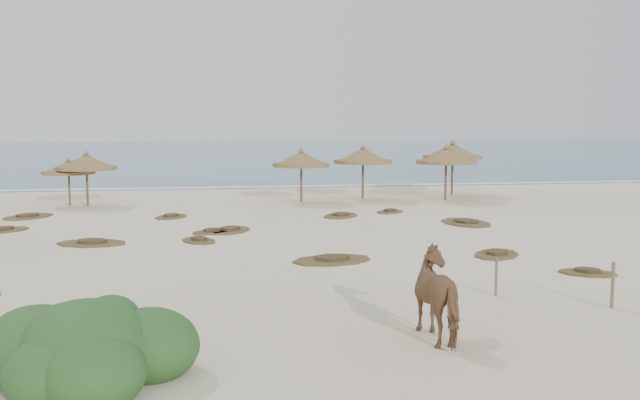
# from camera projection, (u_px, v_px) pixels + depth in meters

# --- Properties ---
(ground) EXTENTS (160.00, 160.00, 0.00)m
(ground) POSITION_uv_depth(u_px,v_px,m) (270.00, 272.00, 20.42)
(ground) COLOR beige
(ground) RESTS_ON ground
(ocean) EXTENTS (200.00, 100.00, 0.01)m
(ocean) POSITION_uv_depth(u_px,v_px,m) (219.00, 153.00, 94.00)
(ocean) COLOR navy
(ocean) RESTS_ON ground
(foam_line) EXTENTS (70.00, 0.60, 0.01)m
(foam_line) POSITION_uv_depth(u_px,v_px,m) (234.00, 187.00, 45.93)
(foam_line) COLOR silver
(foam_line) RESTS_ON ground
(palapa_1) EXTENTS (3.59, 3.59, 2.81)m
(palapa_1) POSITION_uv_depth(u_px,v_px,m) (86.00, 163.00, 35.85)
(palapa_1) COLOR brown
(palapa_1) RESTS_ON ground
(palapa_2) EXTENTS (3.40, 3.40, 2.46)m
(palapa_2) POSITION_uv_depth(u_px,v_px,m) (69.00, 168.00, 36.03)
(palapa_2) COLOR brown
(palapa_2) RESTS_ON ground
(palapa_3) EXTENTS (3.46, 3.46, 2.88)m
(palapa_3) POSITION_uv_depth(u_px,v_px,m) (301.00, 160.00, 37.65)
(palapa_3) COLOR brown
(palapa_3) RESTS_ON ground
(palapa_4) EXTENTS (4.22, 4.22, 3.01)m
(palapa_4) POSITION_uv_depth(u_px,v_px,m) (363.00, 157.00, 39.01)
(palapa_4) COLOR brown
(palapa_4) RESTS_ON ground
(palapa_5) EXTENTS (4.12, 4.12, 3.03)m
(palapa_5) POSITION_uv_depth(u_px,v_px,m) (446.00, 157.00, 38.51)
(palapa_5) COLOR brown
(palapa_5) RESTS_ON ground
(palapa_6) EXTENTS (4.33, 4.33, 3.20)m
(palapa_6) POSITION_uv_depth(u_px,v_px,m) (453.00, 152.00, 41.16)
(palapa_6) COLOR brown
(palapa_6) RESTS_ON ground
(horse) EXTENTS (1.18, 2.20, 1.78)m
(horse) POSITION_uv_depth(u_px,v_px,m) (443.00, 295.00, 14.11)
(horse) COLOR brown
(horse) RESTS_ON ground
(fence_post_near) EXTENTS (0.09, 0.09, 1.09)m
(fence_post_near) POSITION_uv_depth(u_px,v_px,m) (613.00, 285.00, 16.44)
(fence_post_near) COLOR brown
(fence_post_near) RESTS_ON ground
(fence_post_far) EXTENTS (0.09, 0.09, 0.97)m
(fence_post_far) POSITION_uv_depth(u_px,v_px,m) (496.00, 277.00, 17.60)
(fence_post_far) COLOR brown
(fence_post_far) RESTS_ON ground
(bush) EXTENTS (3.64, 3.20, 1.63)m
(bush) POSITION_uv_depth(u_px,v_px,m) (88.00, 351.00, 11.79)
(bush) COLOR #2E5223
(bush) RESTS_ON ground
(scrub_1) EXTENTS (2.73, 2.07, 0.16)m
(scrub_1) POSITION_uv_depth(u_px,v_px,m) (92.00, 243.00, 25.00)
(scrub_1) COLOR brown
(scrub_1) RESTS_ON ground
(scrub_2) EXTENTS (1.66, 1.95, 0.16)m
(scrub_2) POSITION_uv_depth(u_px,v_px,m) (199.00, 240.00, 25.52)
(scrub_2) COLOR brown
(scrub_2) RESTS_ON ground
(scrub_3) EXTENTS (2.21, 2.59, 0.16)m
(scrub_3) POSITION_uv_depth(u_px,v_px,m) (230.00, 230.00, 27.91)
(scrub_3) COLOR brown
(scrub_3) RESTS_ON ground
(scrub_4) EXTENTS (2.31, 2.43, 0.16)m
(scrub_4) POSITION_uv_depth(u_px,v_px,m) (496.00, 254.00, 22.92)
(scrub_4) COLOR brown
(scrub_4) RESTS_ON ground
(scrub_5) EXTENTS (2.17, 3.03, 0.16)m
(scrub_5) POSITION_uv_depth(u_px,v_px,m) (466.00, 222.00, 29.97)
(scrub_5) COLOR brown
(scrub_5) RESTS_ON ground
(scrub_6) EXTENTS (2.76, 2.98, 0.16)m
(scrub_6) POSITION_uv_depth(u_px,v_px,m) (28.00, 216.00, 31.80)
(scrub_6) COLOR brown
(scrub_6) RESTS_ON ground
(scrub_7) EXTENTS (2.34, 2.59, 0.16)m
(scrub_7) POSITION_uv_depth(u_px,v_px,m) (341.00, 215.00, 32.14)
(scrub_7) COLOR brown
(scrub_7) RESTS_ON ground
(scrub_9) EXTENTS (2.91, 2.27, 0.16)m
(scrub_9) POSITION_uv_depth(u_px,v_px,m) (332.00, 259.00, 22.01)
(scrub_9) COLOR brown
(scrub_9) RESTS_ON ground
(scrub_10) EXTENTS (1.91, 1.93, 0.16)m
(scrub_10) POSITION_uv_depth(u_px,v_px,m) (390.00, 211.00, 33.53)
(scrub_10) COLOR brown
(scrub_10) RESTS_ON ground
(scrub_12) EXTENTS (1.89, 1.66, 0.16)m
(scrub_12) POSITION_uv_depth(u_px,v_px,m) (587.00, 272.00, 20.16)
(scrub_12) COLOR brown
(scrub_12) RESTS_ON ground
(scrub_13) EXTENTS (1.93, 2.24, 0.16)m
(scrub_13) POSITION_uv_depth(u_px,v_px,m) (171.00, 216.00, 31.79)
(scrub_13) COLOR brown
(scrub_13) RESTS_ON ground
(scrub_14) EXTENTS (2.64, 2.56, 0.16)m
(scrub_14) POSITION_uv_depth(u_px,v_px,m) (1.00, 230.00, 27.89)
(scrub_14) COLOR brown
(scrub_14) RESTS_ON ground
(scrub_15) EXTENTS (2.06, 1.91, 0.16)m
(scrub_15) POSITION_uv_depth(u_px,v_px,m) (213.00, 231.00, 27.52)
(scrub_15) COLOR brown
(scrub_15) RESTS_ON ground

